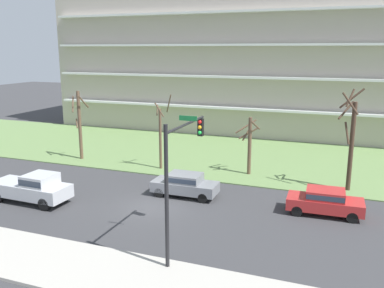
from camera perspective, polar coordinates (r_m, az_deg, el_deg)
The scene contains 12 objects.
ground at distance 26.41m, azimuth -5.54°, elevation -8.60°, with size 160.00×160.00×0.00m, color #38383A.
sidewalk_curb_near at distance 20.21m, azimuth -15.97°, elevation -15.95°, with size 80.00×4.00×0.15m, color #ADA89E.
grass_lawn_strip at distance 38.84m, azimuth 3.58°, elevation -1.43°, with size 80.00×16.00×0.08m, color #66844C.
apartment_building at distance 51.75m, azimuth 8.58°, elevation 11.47°, with size 47.31×14.11×16.91m.
tree_far_left at distance 37.75m, azimuth -15.28°, elevation 2.73°, with size 1.44×1.29×6.15m.
tree_left at distance 33.55m, azimuth -4.33°, elevation 1.29°, with size 1.42×1.58×6.23m.
tree_center at distance 32.42m, azimuth 7.94°, elevation 0.16°, with size 2.01×2.01×4.60m.
tree_right at distance 30.14m, azimuth 21.11°, elevation 0.65°, with size 1.63×1.95×7.12m.
sedan_gray_near_left at distance 27.78m, azimuth -0.99°, elevation -5.52°, with size 4.42×1.85×1.57m.
pickup_silver_center_left at distance 28.58m, azimuth -21.17°, elevation -5.59°, with size 5.45×2.13×1.95m.
sedan_red_center_right at distance 26.03m, azimuth 17.91°, elevation -7.47°, with size 4.46×1.96×1.57m.
traffic_signal_mast at distance 19.02m, azimuth -1.68°, elevation -2.85°, with size 0.90×4.78×6.64m.
Camera 1 is at (10.99, -21.98, 9.68)m, focal length 38.58 mm.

